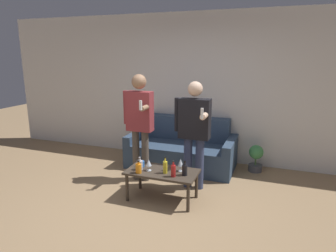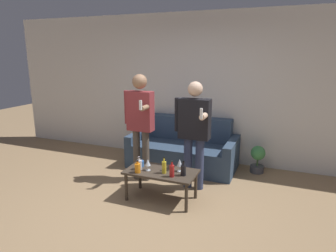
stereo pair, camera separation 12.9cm
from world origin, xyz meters
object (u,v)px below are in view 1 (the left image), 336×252
Objects in this scene: couch at (183,149)px; bottle_orange at (165,167)px; person_standing_left at (139,119)px; person_standing_right at (194,128)px; coffee_table at (162,174)px.

couch is 1.44m from bottle_orange.
person_standing_left reaches higher than person_standing_right.
coffee_table is at bearing -42.08° from person_standing_left.
couch is at bearing 98.05° from bottle_orange.
person_standing_right reaches higher than coffee_table.
person_standing_right is (0.43, -0.83, 0.63)m from couch.
person_standing_right is at bearing 68.58° from bottle_orange.
couch reaches higher than coffee_table.
bottle_orange is (0.07, -0.06, 0.14)m from coffee_table.
coffee_table is at bearing -119.68° from person_standing_right.
bottle_orange is 0.14× the size of person_standing_right.
person_standing_left is (-0.44, -0.84, 0.70)m from couch.
bottle_orange is at bearing -41.15° from coffee_table.
person_standing_right is (0.23, 0.58, 0.42)m from bottle_orange.
person_standing_right is (0.30, 0.52, 0.56)m from coffee_table.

